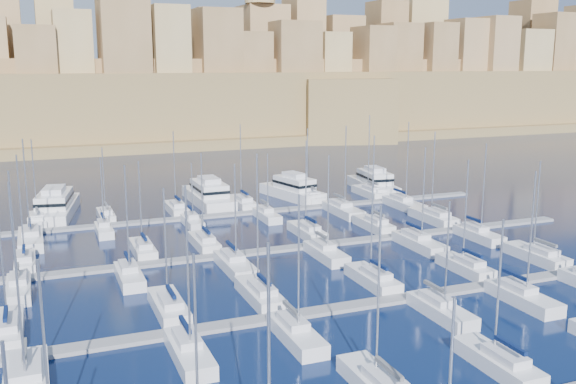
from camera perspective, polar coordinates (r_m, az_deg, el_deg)
name	(u,v)px	position (r m, az deg, el deg)	size (l,w,h in m)	color
ground	(343,269)	(79.77, 4.89, -6.79)	(600.00, 600.00, 0.00)	black
pontoon_mid_near	(393,300)	(69.81, 9.34, -9.44)	(84.00, 2.00, 0.40)	slate
pontoon_mid_far	(310,246)	(88.36, 1.99, -4.81)	(84.00, 2.00, 0.40)	slate
pontoon_far	(258,212)	(108.20, -2.68, -1.78)	(84.00, 2.00, 0.40)	slate
sailboat_3	(498,362)	(57.16, 18.20, -14.17)	(2.67, 8.89, 12.99)	silver
sailboat_12	(8,329)	(65.77, -23.65, -11.12)	(2.71, 9.05, 13.41)	silver
sailboat_13	(169,307)	(66.76, -10.54, -9.98)	(2.78, 9.28, 13.13)	silver
sailboat_14	(260,294)	(69.12, -2.52, -9.01)	(2.81, 9.38, 16.02)	silver
sailboat_15	(373,279)	(74.30, 7.56, -7.65)	(2.73, 9.10, 12.96)	silver
sailboat_16	(465,266)	(80.78, 15.49, -6.40)	(2.61, 8.69, 13.99)	silver
sailboat_17	(537,255)	(88.14, 21.22, -5.27)	(2.86, 9.53, 13.18)	silver
sailboat_18	(27,384)	(54.92, -22.22, -15.51)	(3.29, 10.97, 16.92)	silver
sailboat_19	(189,352)	(56.81, -8.79, -13.85)	(2.71, 9.02, 15.56)	silver
sailboat_20	(296,334)	(59.59, 0.72, -12.48)	(2.65, 8.85, 14.12)	silver
sailboat_21	(441,310)	(66.66, 13.43, -10.15)	(2.66, 8.86, 12.20)	silver
sailboat_22	(522,297)	(72.47, 20.10, -8.75)	(2.78, 9.25, 14.55)	silver
sailboat_24	(25,262)	(86.09, -22.34, -5.75)	(2.43, 8.08, 14.32)	silver
sailboat_25	(143,249)	(87.12, -12.77, -4.97)	(2.55, 8.49, 12.65)	silver
sailboat_26	(204,242)	(88.77, -7.45, -4.46)	(2.61, 8.71, 13.33)	silver
sailboat_27	(307,231)	(93.75, 1.72, -3.50)	(2.74, 9.13, 14.29)	silver
sailboat_28	(374,224)	(98.40, 7.64, -2.88)	(2.67, 8.90, 14.54)	silver
sailboat_29	(434,217)	(104.70, 12.81, -2.19)	(3.05, 10.18, 14.64)	silver
sailboat_30	(19,288)	(76.56, -22.83, -7.89)	(2.51, 8.35, 14.13)	silver
sailboat_31	(129,275)	(76.93, -13.92, -7.21)	(2.58, 8.58, 14.05)	silver
sailboat_32	(235,264)	(78.90, -4.76, -6.43)	(2.90, 9.67, 13.55)	silver
sailboat_33	(326,253)	(83.43, 3.37, -5.42)	(2.70, 9.00, 13.88)	silver
sailboat_34	(419,243)	(89.64, 11.56, -4.43)	(2.95, 9.82, 14.24)	silver
sailboat_35	(478,235)	(95.87, 16.56, -3.65)	(2.65, 8.85, 14.22)	silver
sailboat_36	(37,220)	(107.66, -21.38, -2.34)	(2.61, 8.72, 13.66)	silver
sailboat_37	(106,215)	(107.67, -15.88, -1.99)	(2.34, 7.80, 11.96)	silver
sailboat_38	(176,208)	(109.87, -9.89, -1.44)	(2.68, 8.95, 14.00)	silver
sailboat_39	(242,202)	(112.99, -4.08, -0.94)	(2.84, 9.46, 14.75)	silver
sailboat_40	(308,197)	(117.49, 1.82, -0.44)	(2.93, 9.76, 13.56)	silver
sailboat_41	(369,192)	(122.78, 7.24, 0.00)	(2.81, 9.38, 15.62)	silver
sailboat_42	(31,239)	(96.49, -21.91, -3.89)	(3.23, 10.75, 15.18)	silver
sailboat_43	(104,230)	(98.54, -16.04, -3.23)	(2.17, 7.24, 11.84)	silver
sailboat_44	(192,222)	(100.47, -8.51, -2.63)	(2.23, 7.42, 10.29)	silver
sailboat_45	(267,215)	(103.58, -1.89, -2.08)	(2.37, 7.91, 11.12)	silver
sailboat_46	(343,210)	(107.50, 4.90, -1.58)	(3.12, 10.39, 15.15)	silver
sailboat_47	(404,204)	(113.31, 10.26, -1.05)	(3.04, 10.13, 15.38)	silver
motor_yacht_a	(56,206)	(112.55, -19.96, -1.15)	(8.83, 19.32, 5.25)	silver
motor_yacht_b	(209,194)	(115.69, -7.08, -0.21)	(5.58, 17.96, 5.25)	silver
motor_yacht_c	(293,189)	(119.42, 0.43, 0.24)	(8.03, 15.98, 5.25)	silver
motor_yacht_d	(374,183)	(127.15, 7.61, 0.83)	(6.61, 16.57, 5.25)	silver
fortified_city	(139,93)	(225.73, -13.14, 8.55)	(460.00, 108.95, 59.52)	brown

